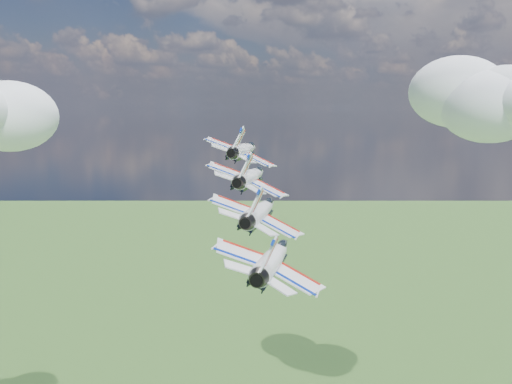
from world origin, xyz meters
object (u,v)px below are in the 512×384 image
Objects in this scene: jet_0 at (244,150)px; jet_2 at (261,211)px; jet_1 at (252,176)px; jet_3 at (274,258)px.

jet_2 is at bearing -70.84° from jet_0.
jet_1 reaches higher than jet_3.
jet_0 is 12.19m from jet_1.
jet_0 is 1.00× the size of jet_2.
jet_1 reaches higher than jet_2.
jet_2 is 1.00× the size of jet_3.
jet_2 is 12.19m from jet_3.
jet_3 is (7.55, -9.07, -3.04)m from jet_2.
jet_0 reaches higher than jet_2.
jet_0 is 1.00× the size of jet_3.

